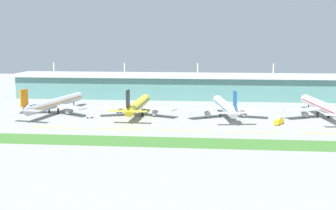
# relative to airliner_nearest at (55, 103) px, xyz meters

# --- Properties ---
(ground_plane) EXTENTS (600.00, 600.00, 0.00)m
(ground_plane) POSITION_rel_airliner_nearest_xyz_m (87.23, -36.64, -6.46)
(ground_plane) COLOR gray
(terminal_building) EXTENTS (288.00, 34.00, 27.74)m
(terminal_building) POSITION_rel_airliner_nearest_xyz_m (87.23, 70.23, 3.12)
(terminal_building) COLOR slate
(terminal_building) RESTS_ON ground
(airliner_nearest) EXTENTS (48.01, 69.43, 18.90)m
(airliner_nearest) POSITION_rel_airliner_nearest_xyz_m (0.00, 0.00, 0.00)
(airliner_nearest) COLOR #ADB2BC
(airliner_nearest) RESTS_ON ground
(airliner_near_middle) EXTENTS (48.77, 60.38, 18.90)m
(airliner_near_middle) POSITION_rel_airliner_nearest_xyz_m (52.58, -1.94, -0.01)
(airliner_near_middle) COLOR yellow
(airliner_near_middle) RESTS_ON ground
(airliner_far_middle) EXTENTS (48.23, 59.11, 18.90)m
(airliner_far_middle) POSITION_rel_airliner_nearest_xyz_m (105.09, -1.83, -0.01)
(airliner_far_middle) COLOR white
(airliner_far_middle) RESTS_ON ground
(airliner_farthest) EXTENTS (48.59, 68.33, 18.90)m
(airliner_farthest) POSITION_rel_airliner_nearest_xyz_m (162.33, 2.41, -0.00)
(airliner_farthest) COLOR white
(airliner_farthest) RESTS_ON ground
(taxiway_stripe_west) EXTENTS (28.00, 0.70, 0.04)m
(taxiway_stripe_west) POSITION_rel_airliner_nearest_xyz_m (16.23, -39.20, -6.44)
(taxiway_stripe_west) COLOR yellow
(taxiway_stripe_west) RESTS_ON ground
(taxiway_stripe_mid_west) EXTENTS (28.00, 0.70, 0.04)m
(taxiway_stripe_mid_west) POSITION_rel_airliner_nearest_xyz_m (50.23, -39.20, -6.44)
(taxiway_stripe_mid_west) COLOR yellow
(taxiway_stripe_mid_west) RESTS_ON ground
(taxiway_stripe_centre) EXTENTS (28.00, 0.70, 0.04)m
(taxiway_stripe_centre) POSITION_rel_airliner_nearest_xyz_m (84.23, -39.20, -6.44)
(taxiway_stripe_centre) COLOR yellow
(taxiway_stripe_centre) RESTS_ON ground
(taxiway_stripe_mid_east) EXTENTS (28.00, 0.70, 0.04)m
(taxiway_stripe_mid_east) POSITION_rel_airliner_nearest_xyz_m (118.23, -39.20, -6.44)
(taxiway_stripe_mid_east) COLOR yellow
(taxiway_stripe_mid_east) RESTS_ON ground
(taxiway_stripe_east) EXTENTS (28.00, 0.70, 0.04)m
(taxiway_stripe_east) POSITION_rel_airliner_nearest_xyz_m (152.23, -39.20, -6.44)
(taxiway_stripe_east) COLOR yellow
(taxiway_stripe_east) RESTS_ON ground
(grass_verge) EXTENTS (300.00, 18.00, 0.10)m
(grass_verge) POSITION_rel_airliner_nearest_xyz_m (87.23, -62.57, -6.41)
(grass_verge) COLOR #3D702D
(grass_verge) RESTS_ON ground
(fuel_truck) EXTENTS (6.26, 7.39, 4.95)m
(fuel_truck) POSITION_rel_airliner_nearest_xyz_m (133.46, -19.93, -4.19)
(fuel_truck) COLOR gold
(fuel_truck) RESTS_ON ground
(baggage_cart) EXTENTS (4.01, 3.10, 2.48)m
(baggage_cart) POSITION_rel_airliner_nearest_xyz_m (25.59, -12.35, -5.19)
(baggage_cart) COLOR silver
(baggage_cart) RESTS_ON ground
(safety_cone_left_wingtip) EXTENTS (0.56, 0.56, 0.70)m
(safety_cone_left_wingtip) POSITION_rel_airliner_nearest_xyz_m (119.33, -30.19, -6.11)
(safety_cone_left_wingtip) COLOR orange
(safety_cone_left_wingtip) RESTS_ON ground
(safety_cone_nose_front) EXTENTS (0.56, 0.56, 0.70)m
(safety_cone_nose_front) POSITION_rel_airliner_nearest_xyz_m (112.87, -28.56, -6.11)
(safety_cone_nose_front) COLOR orange
(safety_cone_nose_front) RESTS_ON ground
(safety_cone_right_wingtip) EXTENTS (0.56, 0.56, 0.70)m
(safety_cone_right_wingtip) POSITION_rel_airliner_nearest_xyz_m (105.54, -23.81, -6.11)
(safety_cone_right_wingtip) COLOR orange
(safety_cone_right_wingtip) RESTS_ON ground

